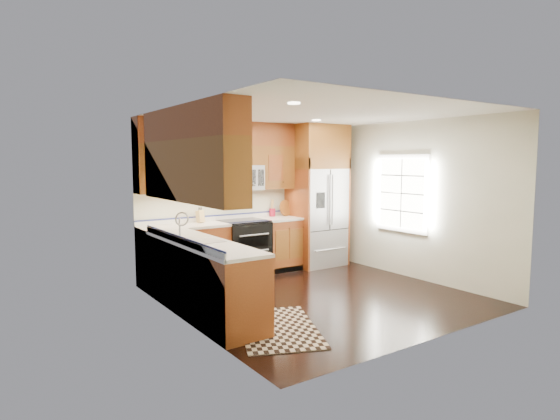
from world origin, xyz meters
TOP-DOWN VIEW (x-y plane):
  - ground at (0.00, 0.00)m, footprint 4.00×4.00m
  - wall_back at (0.00, 2.00)m, footprint 4.00×0.02m
  - wall_left at (-2.00, 0.00)m, footprint 0.02×4.00m
  - wall_right at (2.00, 0.00)m, footprint 0.02×4.00m
  - window at (1.98, 0.20)m, footprint 0.04×1.10m
  - base_cabinets at (-1.23, 0.90)m, footprint 2.85×3.00m
  - countertop at (-1.09, 1.01)m, footprint 2.86×3.01m
  - upper_cabinets at (-1.15, 1.09)m, footprint 2.85×3.00m
  - range at (-0.25, 1.67)m, footprint 0.76×0.67m
  - microwave at (-0.25, 1.80)m, footprint 0.76×0.40m
  - refrigerator at (1.30, 1.63)m, footprint 0.98×0.75m
  - sink_faucet at (-1.73, 0.23)m, footprint 0.54×0.44m
  - rug at (-1.20, -0.77)m, footprint 1.38×1.68m
  - knife_block at (-0.96, 1.85)m, footprint 0.10×0.13m
  - utensil_crock at (0.49, 1.92)m, footprint 0.14×0.14m
  - cutting_board at (0.72, 1.83)m, footprint 0.35×0.35m

SIDE VIEW (x-z plane):
  - ground at x=0.00m, z-range 0.00..0.00m
  - rug at x=-1.20m, z-range 0.00..0.01m
  - base_cabinets at x=-1.23m, z-range 0.00..0.90m
  - range at x=-0.25m, z-range 0.00..0.94m
  - countertop at x=-1.09m, z-range 0.90..0.94m
  - cutting_board at x=0.72m, z-range 0.94..0.96m
  - sink_faucet at x=-1.73m, z-range 0.81..1.18m
  - knife_block at x=-0.96m, z-range 0.92..1.17m
  - utensil_crock at x=0.49m, z-range 0.89..1.20m
  - wall_back at x=0.00m, z-range 0.00..2.60m
  - wall_left at x=-2.00m, z-range 0.00..2.60m
  - wall_right at x=2.00m, z-range 0.00..2.60m
  - refrigerator at x=1.30m, z-range 0.00..2.60m
  - window at x=1.98m, z-range 0.75..2.05m
  - microwave at x=-0.25m, z-range 1.45..1.87m
  - upper_cabinets at x=-1.15m, z-range 1.45..2.60m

